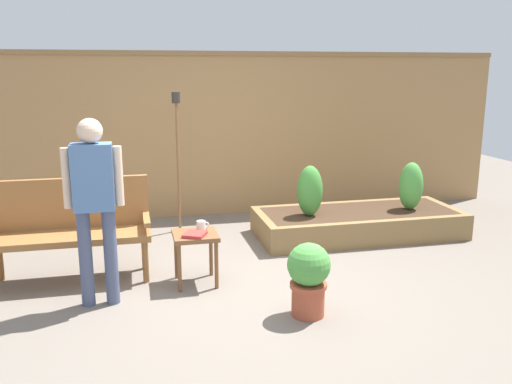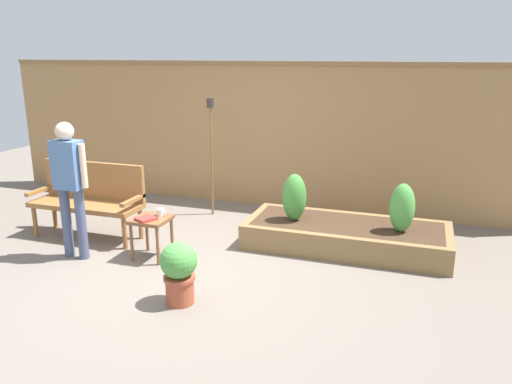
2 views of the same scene
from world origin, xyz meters
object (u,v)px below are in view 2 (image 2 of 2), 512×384
(side_table, at_px, (151,225))
(tiki_torch, at_px, (211,136))
(shrub_near_bench, at_px, (294,197))
(person_by_bench, at_px, (69,179))
(shrub_far_corner, at_px, (402,208))
(cup_on_table, at_px, (161,212))
(book_on_table, at_px, (146,219))
(potted_boxwood, at_px, (179,270))
(garden_bench, at_px, (90,194))

(side_table, distance_m, tiki_torch, 1.86)
(shrub_near_bench, height_order, person_by_bench, person_by_bench)
(shrub_near_bench, bearing_deg, shrub_far_corner, 0.00)
(shrub_far_corner, relative_size, tiki_torch, 0.34)
(cup_on_table, xyz_separation_m, shrub_far_corner, (2.60, 0.86, 0.06))
(side_table, xyz_separation_m, book_on_table, (-0.01, -0.08, 0.10))
(cup_on_table, xyz_separation_m, book_on_table, (-0.08, -0.18, -0.03))
(cup_on_table, height_order, shrub_near_bench, shrub_near_bench)
(tiki_torch, bearing_deg, cup_on_table, -87.74)
(book_on_table, distance_m, person_by_bench, 0.95)
(book_on_table, distance_m, tiki_torch, 1.90)
(potted_boxwood, distance_m, shrub_far_corner, 2.63)
(cup_on_table, relative_size, potted_boxwood, 0.19)
(shrub_near_bench, bearing_deg, person_by_bench, -151.39)
(garden_bench, relative_size, shrub_near_bench, 2.49)
(side_table, bearing_deg, person_by_bench, -162.10)
(side_table, height_order, tiki_torch, tiki_torch)
(tiki_torch, bearing_deg, garden_bench, -130.85)
(shrub_far_corner, bearing_deg, potted_boxwood, -135.84)
(book_on_table, xyz_separation_m, shrub_far_corner, (2.69, 1.04, 0.09))
(shrub_far_corner, distance_m, person_by_bench, 3.73)
(potted_boxwood, height_order, shrub_far_corner, shrub_far_corner)
(tiki_torch, bearing_deg, potted_boxwood, -73.02)
(side_table, distance_m, cup_on_table, 0.18)
(cup_on_table, bearing_deg, shrub_far_corner, 18.23)
(garden_bench, height_order, person_by_bench, person_by_bench)
(book_on_table, bearing_deg, garden_bench, -177.73)
(garden_bench, relative_size, shrub_far_corner, 2.54)
(garden_bench, distance_m, person_by_bench, 0.82)
(shrub_far_corner, distance_m, tiki_torch, 2.82)
(side_table, distance_m, shrub_far_corner, 2.85)
(cup_on_table, xyz_separation_m, person_by_bench, (-0.91, -0.37, 0.41))
(cup_on_table, relative_size, book_on_table, 0.60)
(shrub_far_corner, bearing_deg, garden_bench, -171.64)
(shrub_near_bench, relative_size, tiki_torch, 0.35)
(tiki_torch, xyz_separation_m, person_by_bench, (-0.85, -1.97, -0.22))
(cup_on_table, xyz_separation_m, potted_boxwood, (0.72, -0.97, -0.19))
(potted_boxwood, bearing_deg, side_table, 132.41)
(potted_boxwood, relative_size, person_by_bench, 0.39)
(side_table, height_order, potted_boxwood, potted_boxwood)
(shrub_near_bench, distance_m, tiki_torch, 1.69)
(person_by_bench, bearing_deg, book_on_table, 12.80)
(side_table, relative_size, cup_on_table, 4.12)
(potted_boxwood, relative_size, tiki_torch, 0.36)
(cup_on_table, relative_size, tiki_torch, 0.07)
(cup_on_table, xyz_separation_m, tiki_torch, (-0.06, 1.59, 0.63))
(book_on_table, relative_size, tiki_torch, 0.12)
(potted_boxwood, bearing_deg, shrub_far_corner, 44.16)
(garden_bench, bearing_deg, cup_on_table, -14.27)
(book_on_table, xyz_separation_m, shrub_near_bench, (1.43, 1.04, 0.09))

